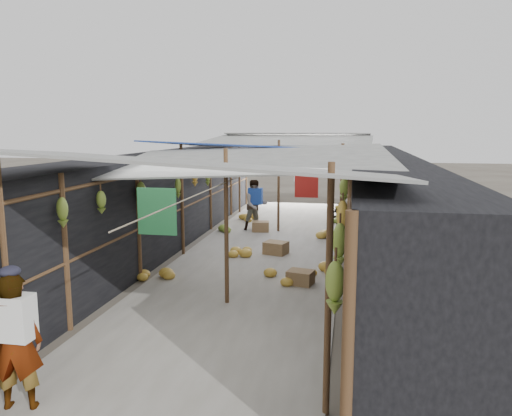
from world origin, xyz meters
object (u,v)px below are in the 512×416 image
Objects in this scene: black_basin at (340,217)px; shopper_blue at (255,205)px; vendor_elderly at (15,342)px; crate_near at (300,278)px; vendor_seated at (339,222)px.

black_basin is 3.28m from shopper_blue.
vendor_elderly reaches higher than black_basin.
crate_near is 0.31× the size of vendor_elderly.
black_basin is 0.70× the size of vendor_seated.
shopper_blue is 2.45m from vendor_seated.
crate_near is 0.58× the size of vendor_seated.
vendor_elderly is at bearing -104.57° from black_basin.
vendor_elderly is 1.02× the size of shopper_blue.
crate_near is at bearing -94.78° from black_basin.
black_basin is 0.38× the size of vendor_elderly.
vendor_seated is at bearing 95.37° from crate_near.
crate_near is 4.47m from vendor_seated.
vendor_seated reaches higher than black_basin.
shopper_blue is (-2.39, -2.16, 0.65)m from black_basin.
vendor_elderly reaches higher than shopper_blue.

